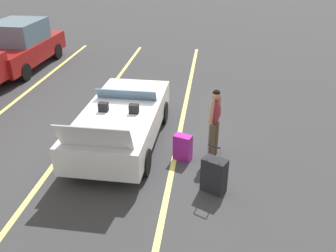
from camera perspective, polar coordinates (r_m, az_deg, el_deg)
name	(u,v)px	position (r m, az deg, el deg)	size (l,w,h in m)	color
ground_plane	(123,142)	(9.17, -7.10, -2.58)	(80.00, 80.00, 0.00)	#333335
lot_line_near	(177,146)	(8.96, 1.43, -3.15)	(18.00, 0.12, 0.01)	#EAE066
lot_line_mid	(73,139)	(9.57, -14.88, -2.02)	(18.00, 0.12, 0.01)	#EAE066
convertible_car	(124,118)	(9.06, -6.99, 1.28)	(4.23, 1.90, 1.51)	silver
suitcase_large_black	(214,175)	(7.31, 7.34, -7.74)	(0.47, 0.56, 1.09)	black
suitcase_medium_bright	(183,147)	(8.28, 2.35, -3.43)	(0.36, 0.46, 0.62)	#991E8C
traveler_person	(215,119)	(8.23, 7.42, 1.05)	(0.59, 0.33, 1.65)	#4C3F2D
parked_sedan_far	(20,46)	(15.52, -22.41, 11.70)	(4.53, 1.94, 1.82)	maroon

